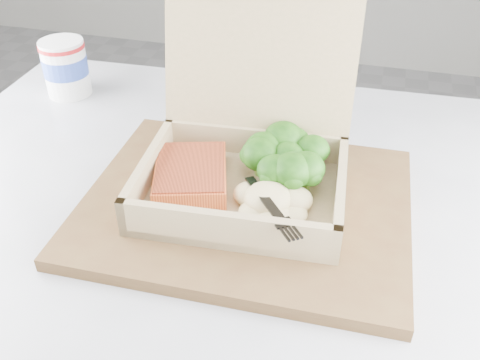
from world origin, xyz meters
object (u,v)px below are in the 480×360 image
(cafe_table, at_px, (200,335))
(takeout_container, at_px, (248,143))
(paper_cup, at_px, (65,66))
(serving_tray, at_px, (246,204))

(cafe_table, bearing_deg, takeout_container, 64.94)
(takeout_container, relative_size, paper_cup, 2.77)
(cafe_table, xyz_separation_m, paper_cup, (-0.32, 0.28, 0.24))
(cafe_table, bearing_deg, paper_cup, 138.97)
(cafe_table, relative_size, paper_cup, 9.47)
(serving_tray, height_order, paper_cup, paper_cup)
(takeout_container, bearing_deg, paper_cup, 148.51)
(serving_tray, xyz_separation_m, paper_cup, (-0.37, 0.22, 0.04))
(cafe_table, distance_m, serving_tray, 0.21)
(serving_tray, bearing_deg, paper_cup, 148.69)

